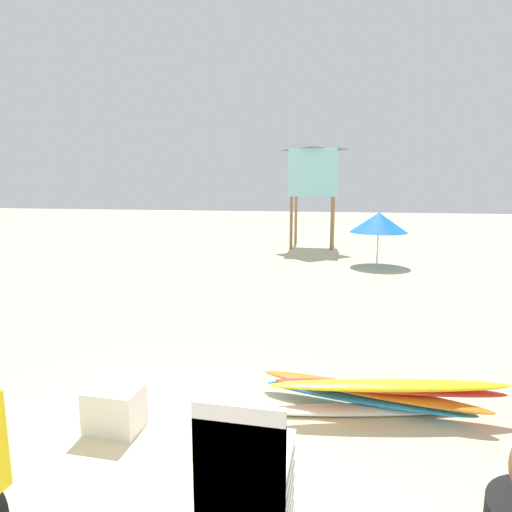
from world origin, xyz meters
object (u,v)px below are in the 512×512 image
object	(u,v)px
surfboard_pile	(376,394)
cooler_box	(115,409)
lifeguard_tower	(314,167)
beach_umbrella_left	(379,222)
stacked_plastic_chairs	(245,487)

from	to	relation	value
surfboard_pile	cooler_box	world-z (taller)	cooler_box
lifeguard_tower	beach_umbrella_left	world-z (taller)	lifeguard_tower
surfboard_pile	lifeguard_tower	xyz separation A→B (m)	(-1.63, 12.64, 2.96)
lifeguard_tower	cooler_box	world-z (taller)	lifeguard_tower
lifeguard_tower	stacked_plastic_chairs	bearing A→B (deg)	-87.06
stacked_plastic_chairs	surfboard_pile	world-z (taller)	stacked_plastic_chairs
stacked_plastic_chairs	beach_umbrella_left	xyz separation A→B (m)	(1.50, 11.26, 0.57)
cooler_box	lifeguard_tower	bearing A→B (deg)	86.24
stacked_plastic_chairs	lifeguard_tower	size ratio (longest dim) A/B	0.30
surfboard_pile	cooler_box	size ratio (longest dim) A/B	5.10
stacked_plastic_chairs	lifeguard_tower	bearing A→B (deg)	92.94
stacked_plastic_chairs	beach_umbrella_left	distance (m)	11.37
surfboard_pile	beach_umbrella_left	distance (m)	9.05
stacked_plastic_chairs	surfboard_pile	distance (m)	2.52
lifeguard_tower	surfboard_pile	bearing A→B (deg)	-82.64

